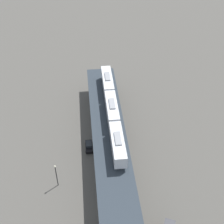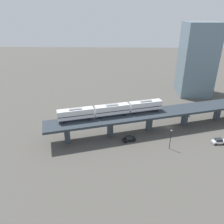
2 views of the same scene
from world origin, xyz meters
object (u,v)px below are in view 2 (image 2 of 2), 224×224
delivery_truck (178,111)px  office_tower (197,60)px  street_car_white (219,141)px  street_car_black (129,139)px  subway_train (112,109)px  street_lamp (171,138)px

delivery_truck → office_tower: 34.52m
street_car_white → delivery_truck: delivery_truck is taller
street_car_black → street_car_white: bearing=89.2°
subway_train → delivery_truck: size_ratio=4.90×
subway_train → street_car_black: size_ratio=7.65×
street_car_white → office_tower: 52.73m
subway_train → street_lamp: size_ratio=5.22×
delivery_truck → subway_train: bearing=-58.5°
street_lamp → office_tower: size_ratio=0.19×
street_car_black → street_lamp: street_lamp is taller
subway_train → street_lamp: subway_train is taller
subway_train → delivery_truck: 33.61m
subway_train → street_lamp: bearing=64.6°
subway_train → office_tower: size_ratio=1.01×
street_lamp → subway_train: bearing=-115.4°
street_car_white → office_tower: (-49.56, 5.67, 17.06)m
subway_train → delivery_truck: bearing=121.5°
subway_train → street_car_white: subway_train is taller
street_car_black → street_lamp: (4.03, 12.98, 3.17)m
subway_train → street_car_white: 37.53m
street_car_white → delivery_truck: (-22.46, -8.23, 0.82)m
street_car_white → street_lamp: size_ratio=0.67×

